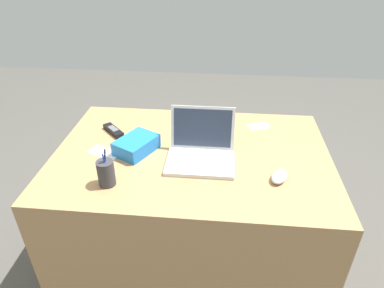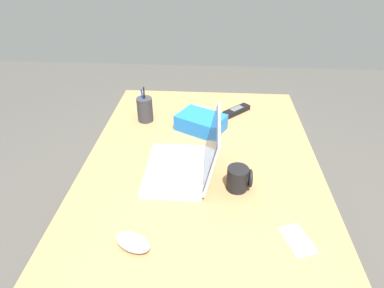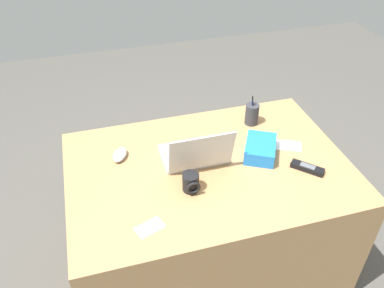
{
  "view_description": "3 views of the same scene",
  "coord_description": "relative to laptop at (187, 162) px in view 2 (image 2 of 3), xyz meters",
  "views": [
    {
      "loc": [
        0.13,
        -1.38,
        1.61
      ],
      "look_at": [
        0.0,
        -0.03,
        0.77
      ],
      "focal_mm": 32.01,
      "sensor_mm": 36.0,
      "label": 1
    },
    {
      "loc": [
        0.99,
        0.03,
        1.45
      ],
      "look_at": [
        0.02,
        -0.03,
        0.81
      ],
      "focal_mm": 30.29,
      "sensor_mm": 36.0,
      "label": 2
    },
    {
      "loc": [
        0.47,
        1.36,
        1.94
      ],
      "look_at": [
        0.06,
        -0.07,
        0.79
      ],
      "focal_mm": 37.42,
      "sensor_mm": 36.0,
      "label": 3
    }
  ],
  "objects": [
    {
      "name": "coffee_mug_white",
      "position": [
        0.08,
        0.18,
        -0.0
      ],
      "size": [
        0.07,
        0.09,
        0.09
      ],
      "color": "black",
      "rests_on": "desk"
    },
    {
      "name": "paper_note_near_laptop",
      "position": [
        0.29,
        0.35,
        -0.04
      ],
      "size": [
        0.13,
        0.1,
        0.0
      ],
      "primitive_type": "cube",
      "rotation": [
        0.0,
        0.0,
        0.35
      ],
      "color": "white",
      "rests_on": "desk"
    },
    {
      "name": "desk",
      "position": [
        -0.05,
        0.05,
        -0.4
      ],
      "size": [
        1.32,
        0.9,
        0.7
      ],
      "primitive_type": "cube",
      "color": "#A87C4F",
      "rests_on": "ground"
    },
    {
      "name": "snack_bag",
      "position": [
        -0.31,
        0.04,
        -0.01
      ],
      "size": [
        0.22,
        0.24,
        0.07
      ],
      "primitive_type": "cube",
      "rotation": [
        0.0,
        0.0,
        -0.49
      ],
      "color": "blue",
      "rests_on": "desk"
    },
    {
      "name": "computer_mouse",
      "position": [
        0.35,
        -0.12,
        -0.03
      ],
      "size": [
        0.1,
        0.13,
        0.04
      ],
      "primitive_type": "ellipsoid",
      "rotation": [
        0.0,
        0.0,
        -0.43
      ],
      "color": "silver",
      "rests_on": "desk"
    },
    {
      "name": "pen_holder",
      "position": [
        -0.38,
        -0.22,
        0.01
      ],
      "size": [
        0.07,
        0.07,
        0.17
      ],
      "color": "#333338",
      "rests_on": "desk"
    },
    {
      "name": "cordless_phone",
      "position": [
        -0.48,
        0.21,
        -0.03
      ],
      "size": [
        0.14,
        0.14,
        0.03
      ],
      "color": "black",
      "rests_on": "desk"
    },
    {
      "name": "laptop",
      "position": [
        0.0,
        0.0,
        0.0
      ],
      "size": [
        0.31,
        0.27,
        0.22
      ],
      "color": "silver",
      "rests_on": "desk"
    },
    {
      "name": "paper_note_left",
      "position": [
        -0.47,
        0.01,
        -0.04
      ],
      "size": [
        0.18,
        0.14,
        0.0
      ],
      "primitive_type": "cube",
      "rotation": [
        0.0,
        0.0,
        -0.41
      ],
      "color": "white",
      "rests_on": "desk"
    },
    {
      "name": "ground_plane",
      "position": [
        -0.05,
        0.05,
        -0.75
      ],
      "size": [
        6.0,
        6.0,
        0.0
      ],
      "primitive_type": "plane",
      "color": "#4C4944"
    }
  ]
}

